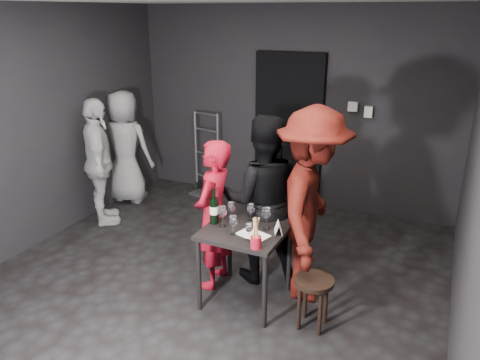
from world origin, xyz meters
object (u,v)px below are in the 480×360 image
at_px(stool, 314,289).
at_px(breadstick_cup, 256,234).
at_px(woman_black, 263,189).
at_px(bystander_grey, 125,144).
at_px(bystander_cream, 98,158).
at_px(hand_truck, 206,180).
at_px(tasting_table, 246,238).
at_px(man_maroon, 313,184).
at_px(wine_bottle, 214,210).
at_px(server_red, 214,215).

height_order(stool, breadstick_cup, breadstick_cup).
height_order(woman_black, bystander_grey, woman_black).
bearing_deg(bystander_cream, woman_black, -141.90).
xyz_separation_m(hand_truck, bystander_cream, (-0.73, -1.44, 0.65)).
bearing_deg(bystander_cream, bystander_grey, -29.60).
bearing_deg(bystander_grey, bystander_cream, 98.00).
height_order(tasting_table, man_maroon, man_maroon).
xyz_separation_m(hand_truck, woman_black, (1.63, -1.81, 0.74)).
xyz_separation_m(hand_truck, breadstick_cup, (1.88, -2.58, 0.66)).
height_order(hand_truck, stool, hand_truck).
bearing_deg(bystander_grey, wine_bottle, 139.05).
bearing_deg(tasting_table, bystander_grey, 148.24).
height_order(hand_truck, woman_black, woman_black).
distance_m(wine_bottle, breadstick_cup, 0.61).
xyz_separation_m(bystander_grey, breadstick_cup, (2.79, -1.89, 0.04)).
height_order(server_red, wine_bottle, server_red).
relative_size(server_red, man_maroon, 0.65).
bearing_deg(wine_bottle, server_red, 119.84).
bearing_deg(hand_truck, man_maroon, -30.56).
bearing_deg(wine_bottle, man_maroon, 24.45).
distance_m(hand_truck, bystander_cream, 1.74).
bearing_deg(tasting_table, man_maroon, 34.73).
bearing_deg(hand_truck, stool, -34.59).
bearing_deg(bystander_cream, wine_bottle, -155.33).
relative_size(man_maroon, wine_bottle, 6.65).
bearing_deg(wine_bottle, bystander_cream, 157.71).
distance_m(woman_black, bystander_cream, 2.39).
bearing_deg(woman_black, bystander_grey, -45.58).
bearing_deg(stool, tasting_table, 169.12).
height_order(stool, man_maroon, man_maroon).
height_order(tasting_table, bystander_cream, bystander_cream).
bearing_deg(server_red, woman_black, 126.14).
relative_size(woman_black, man_maroon, 0.85).
relative_size(bystander_grey, wine_bottle, 4.95).
bearing_deg(tasting_table, breadstick_cup, -53.43).
bearing_deg(wine_bottle, hand_truck, 120.35).
height_order(server_red, man_maroon, man_maroon).
bearing_deg(breadstick_cup, tasting_table, 126.57).
xyz_separation_m(tasting_table, man_maroon, (0.50, 0.35, 0.48)).
relative_size(woman_black, wine_bottle, 5.67).
distance_m(tasting_table, stool, 0.76).
bearing_deg(bystander_grey, stool, 146.72).
bearing_deg(wine_bottle, stool, -6.40).
distance_m(tasting_table, woman_black, 0.56).
height_order(tasting_table, server_red, server_red).
bearing_deg(man_maroon, woman_black, 68.90).
bearing_deg(bystander_cream, breadstick_cup, -156.57).
height_order(woman_black, breadstick_cup, woman_black).
bearing_deg(server_red, stool, 72.41).
relative_size(tasting_table, bystander_grey, 0.44).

